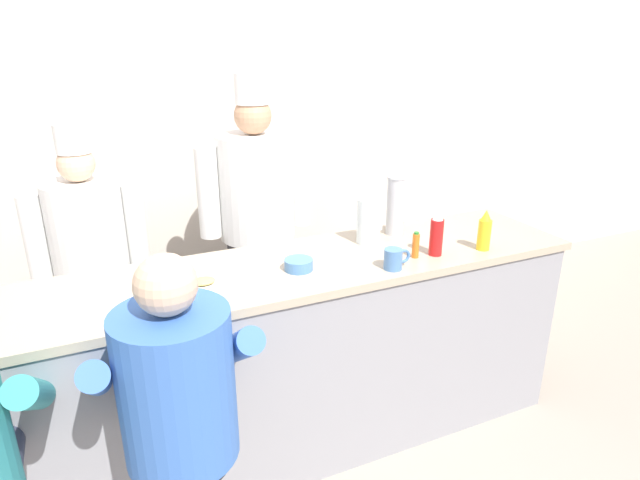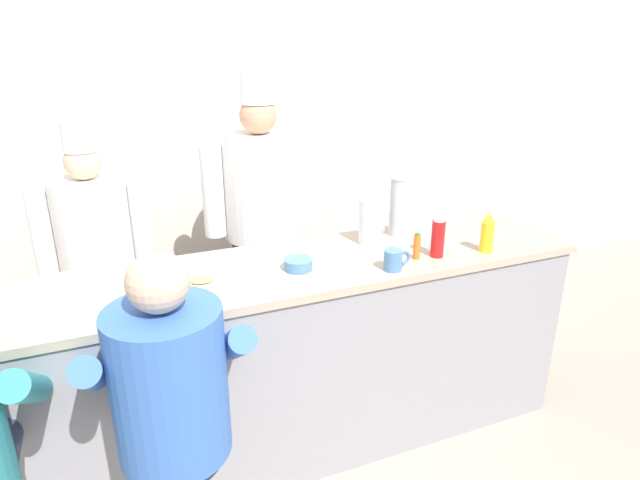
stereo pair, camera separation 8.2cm
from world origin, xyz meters
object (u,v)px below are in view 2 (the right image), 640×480
object	(u,v)px
ketchup_bottle_red	(438,235)
mustard_bottle_yellow	(487,233)
breakfast_plate	(203,283)
water_pitcher_clear	(371,222)
coffee_mug_blue	(394,260)
cook_in_whites_near	(97,252)
cup_stack_steel	(399,206)
diner_seated_blue	(170,389)
hot_sauce_bottle_orange	(417,246)
cereal_bowl	(298,264)
cook_in_whites_far	(262,211)

from	to	relation	value
ketchup_bottle_red	mustard_bottle_yellow	size ratio (longest dim) A/B	1.12
ketchup_bottle_red	breakfast_plate	bearing A→B (deg)	175.01
mustard_bottle_yellow	water_pitcher_clear	distance (m)	0.59
coffee_mug_blue	cook_in_whites_near	distance (m)	1.74
breakfast_plate	cook_in_whites_near	distance (m)	1.08
water_pitcher_clear	breakfast_plate	world-z (taller)	water_pitcher_clear
mustard_bottle_yellow	coffee_mug_blue	bearing A→B (deg)	-177.61
cup_stack_steel	breakfast_plate	bearing A→B (deg)	-167.36
cup_stack_steel	diner_seated_blue	bearing A→B (deg)	-150.35
hot_sauce_bottle_orange	breakfast_plate	size ratio (longest dim) A/B	0.58
breakfast_plate	coffee_mug_blue	world-z (taller)	coffee_mug_blue
coffee_mug_blue	diner_seated_blue	size ratio (longest dim) A/B	0.10
cereal_bowl	coffee_mug_blue	xyz separation A→B (m)	(0.41, -0.17, 0.02)
water_pitcher_clear	cereal_bowl	bearing A→B (deg)	-159.04
breakfast_plate	cook_in_whites_near	xyz separation A→B (m)	(-0.43, 0.98, -0.15)
cup_stack_steel	diner_seated_blue	size ratio (longest dim) A/B	0.23
breakfast_plate	cook_in_whites_far	size ratio (longest dim) A/B	0.12
mustard_bottle_yellow	breakfast_plate	size ratio (longest dim) A/B	0.92
water_pitcher_clear	cup_stack_steel	size ratio (longest dim) A/B	0.74
mustard_bottle_yellow	coffee_mug_blue	world-z (taller)	mustard_bottle_yellow
mustard_bottle_yellow	cup_stack_steel	xyz separation A→B (m)	(-0.29, 0.39, 0.07)
mustard_bottle_yellow	cook_in_whites_near	bearing A→B (deg)	148.64
water_pitcher_clear	cereal_bowl	distance (m)	0.51
cereal_bowl	diner_seated_blue	world-z (taller)	diner_seated_blue
hot_sauce_bottle_orange	cereal_bowl	xyz separation A→B (m)	(-0.58, 0.10, -0.04)
ketchup_bottle_red	breakfast_plate	size ratio (longest dim) A/B	1.03
cereal_bowl	cook_in_whites_near	size ratio (longest dim) A/B	0.08
coffee_mug_blue	breakfast_plate	bearing A→B (deg)	169.23
coffee_mug_blue	diner_seated_blue	distance (m)	1.15
mustard_bottle_yellow	cup_stack_steel	size ratio (longest dim) A/B	0.65
cup_stack_steel	diner_seated_blue	distance (m)	1.57
cereal_bowl	coffee_mug_blue	distance (m)	0.45
hot_sauce_bottle_orange	cook_in_whites_far	xyz separation A→B (m)	(-0.47, 1.06, -0.07)
water_pitcher_clear	diner_seated_blue	distance (m)	1.36
ketchup_bottle_red	breakfast_plate	xyz separation A→B (m)	(-1.14, 0.10, -0.10)
mustard_bottle_yellow	cook_in_whites_far	bearing A→B (deg)	127.45
breakfast_plate	diner_seated_blue	distance (m)	0.58
cook_in_whites_far	breakfast_plate	bearing A→B (deg)	-119.88
mustard_bottle_yellow	hot_sauce_bottle_orange	bearing A→B (deg)	172.02
hot_sauce_bottle_orange	cup_stack_steel	world-z (taller)	cup_stack_steel
coffee_mug_blue	cook_in_whites_near	size ratio (longest dim) A/B	0.08
diner_seated_blue	cereal_bowl	bearing A→B (deg)	37.91
ketchup_bottle_red	cereal_bowl	bearing A→B (deg)	171.03
coffee_mug_blue	ketchup_bottle_red	bearing A→B (deg)	12.83
ketchup_bottle_red	cook_in_whites_far	size ratio (longest dim) A/B	0.13
cup_stack_steel	diner_seated_blue	world-z (taller)	diner_seated_blue
coffee_mug_blue	cup_stack_steel	distance (m)	0.50
cook_in_whites_near	cook_in_whites_far	xyz separation A→B (m)	(0.99, -0.01, 0.13)
ketchup_bottle_red	hot_sauce_bottle_orange	distance (m)	0.12
ketchup_bottle_red	cook_in_whites_near	bearing A→B (deg)	145.54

